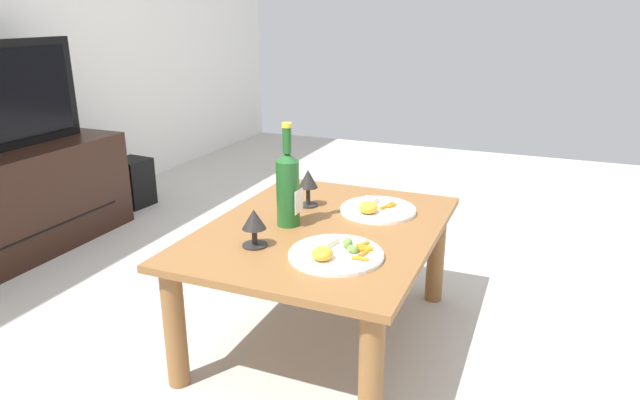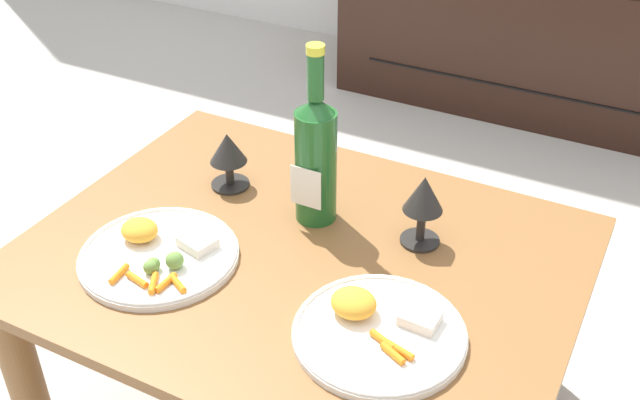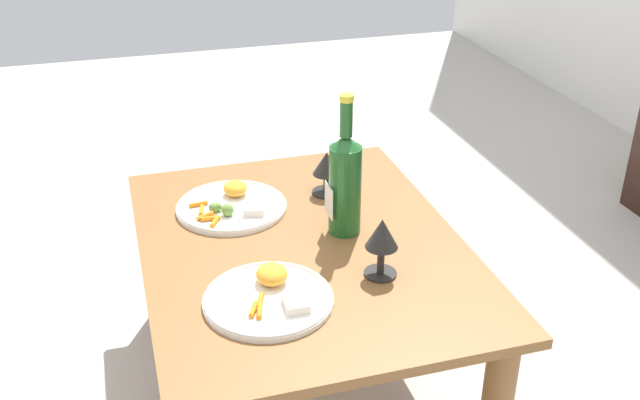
# 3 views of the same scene
# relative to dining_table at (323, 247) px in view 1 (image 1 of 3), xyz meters

# --- Properties ---
(ground_plane) EXTENTS (6.40, 6.40, 0.00)m
(ground_plane) POSITION_rel_dining_table_xyz_m (0.00, 0.00, -0.36)
(ground_plane) COLOR #B7B2A8
(dining_table) EXTENTS (1.01, 0.77, 0.43)m
(dining_table) POSITION_rel_dining_table_xyz_m (0.00, 0.00, 0.00)
(dining_table) COLOR brown
(dining_table) RESTS_ON ground_plane
(floor_speaker) EXTENTS (0.21, 0.21, 0.29)m
(floor_speaker) POSITION_rel_dining_table_xyz_m (0.94, 1.64, -0.21)
(floor_speaker) COLOR black
(floor_speaker) RESTS_ON ground_plane
(wine_bottle) EXTENTS (0.08, 0.08, 0.36)m
(wine_bottle) POSITION_rel_dining_table_xyz_m (-0.03, 0.12, 0.22)
(wine_bottle) COLOR #1E5923
(wine_bottle) RESTS_ON dining_table
(goblet_left) EXTENTS (0.08, 0.08, 0.12)m
(goblet_left) POSITION_rel_dining_table_xyz_m (-0.24, 0.14, 0.16)
(goblet_left) COLOR black
(goblet_left) RESTS_ON dining_table
(goblet_right) EXTENTS (0.08, 0.08, 0.14)m
(goblet_right) POSITION_rel_dining_table_xyz_m (0.18, 0.14, 0.17)
(goblet_right) COLOR black
(goblet_right) RESTS_ON dining_table
(dinner_plate_left) EXTENTS (0.29, 0.29, 0.05)m
(dinner_plate_left) POSITION_rel_dining_table_xyz_m (-0.22, -0.13, 0.09)
(dinner_plate_left) COLOR white
(dinner_plate_left) RESTS_ON dining_table
(dinner_plate_right) EXTENTS (0.28, 0.28, 0.05)m
(dinner_plate_right) POSITION_rel_dining_table_xyz_m (0.22, -0.13, 0.09)
(dinner_plate_right) COLOR white
(dinner_plate_right) RESTS_ON dining_table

